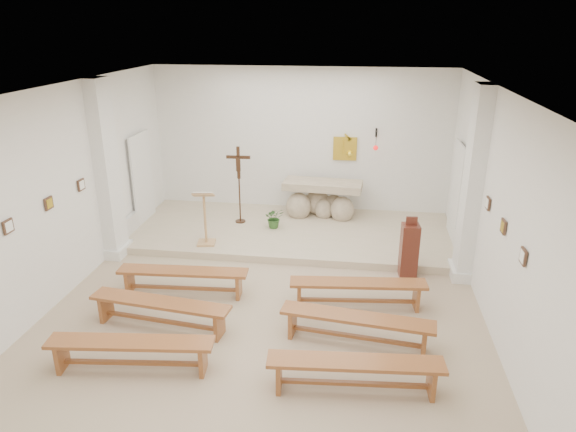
% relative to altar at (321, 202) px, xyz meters
% --- Properties ---
extents(ground, '(7.00, 10.00, 0.00)m').
position_rel_altar_xyz_m(ground, '(-0.57, -4.40, -0.51)').
color(ground, tan).
rests_on(ground, ground).
extents(wall_left, '(0.02, 10.00, 3.50)m').
position_rel_altar_xyz_m(wall_left, '(-4.06, -4.40, 1.24)').
color(wall_left, white).
rests_on(wall_left, ground).
extents(wall_right, '(0.02, 10.00, 3.50)m').
position_rel_altar_xyz_m(wall_right, '(2.92, -4.40, 1.24)').
color(wall_right, white).
rests_on(wall_right, ground).
extents(wall_back, '(7.00, 0.02, 3.50)m').
position_rel_altar_xyz_m(wall_back, '(-0.57, 0.59, 1.24)').
color(wall_back, white).
rests_on(wall_back, ground).
extents(ceiling, '(7.00, 10.00, 0.02)m').
position_rel_altar_xyz_m(ceiling, '(-0.57, -4.40, 2.98)').
color(ceiling, silver).
rests_on(ceiling, wall_back).
extents(sanctuary_platform, '(6.98, 3.00, 0.15)m').
position_rel_altar_xyz_m(sanctuary_platform, '(-0.57, -0.90, -0.43)').
color(sanctuary_platform, '#C7B299').
rests_on(sanctuary_platform, ground).
extents(pilaster_left, '(0.26, 0.55, 3.50)m').
position_rel_altar_xyz_m(pilaster_left, '(-3.94, -2.40, 1.24)').
color(pilaster_left, white).
rests_on(pilaster_left, ground).
extents(pilaster_right, '(0.26, 0.55, 3.50)m').
position_rel_altar_xyz_m(pilaster_right, '(2.80, -2.40, 1.24)').
color(pilaster_right, white).
rests_on(pilaster_right, ground).
extents(gold_wall_relief, '(0.55, 0.04, 0.55)m').
position_rel_altar_xyz_m(gold_wall_relief, '(0.48, 0.56, 1.14)').
color(gold_wall_relief, yellow).
rests_on(gold_wall_relief, wall_back).
extents(sanctuary_lamp, '(0.11, 0.36, 0.44)m').
position_rel_altar_xyz_m(sanctuary_lamp, '(1.18, 0.31, 1.30)').
color(sanctuary_lamp, black).
rests_on(sanctuary_lamp, wall_back).
extents(station_frame_left_front, '(0.03, 0.20, 0.20)m').
position_rel_altar_xyz_m(station_frame_left_front, '(-4.04, -5.20, 1.21)').
color(station_frame_left_front, '#472E1F').
rests_on(station_frame_left_front, wall_left).
extents(station_frame_left_mid, '(0.03, 0.20, 0.20)m').
position_rel_altar_xyz_m(station_frame_left_mid, '(-4.04, -4.20, 1.21)').
color(station_frame_left_mid, '#472E1F').
rests_on(station_frame_left_mid, wall_left).
extents(station_frame_left_rear, '(0.03, 0.20, 0.20)m').
position_rel_altar_xyz_m(station_frame_left_rear, '(-4.04, -3.20, 1.21)').
color(station_frame_left_rear, '#472E1F').
rests_on(station_frame_left_rear, wall_left).
extents(station_frame_right_front, '(0.03, 0.20, 0.20)m').
position_rel_altar_xyz_m(station_frame_right_front, '(2.90, -5.20, 1.21)').
color(station_frame_right_front, '#472E1F').
rests_on(station_frame_right_front, wall_right).
extents(station_frame_right_mid, '(0.03, 0.20, 0.20)m').
position_rel_altar_xyz_m(station_frame_right_mid, '(2.90, -4.20, 1.21)').
color(station_frame_right_mid, '#472E1F').
rests_on(station_frame_right_mid, wall_right).
extents(station_frame_right_rear, '(0.03, 0.20, 0.20)m').
position_rel_altar_xyz_m(station_frame_right_rear, '(2.90, -3.20, 1.21)').
color(station_frame_right_rear, '#472E1F').
rests_on(station_frame_right_rear, wall_right).
extents(radiator_left, '(0.10, 0.85, 0.52)m').
position_rel_altar_xyz_m(radiator_left, '(-4.00, -1.70, -0.24)').
color(radiator_left, silver).
rests_on(radiator_left, ground).
extents(radiator_right, '(0.10, 0.85, 0.52)m').
position_rel_altar_xyz_m(radiator_right, '(2.86, -1.70, -0.24)').
color(radiator_right, silver).
rests_on(radiator_right, ground).
extents(altar, '(1.84, 0.86, 0.93)m').
position_rel_altar_xyz_m(altar, '(0.00, 0.00, 0.00)').
color(altar, beige).
rests_on(altar, sanctuary_platform).
extents(lectern, '(0.47, 0.42, 1.18)m').
position_rel_altar_xyz_m(lectern, '(-2.20, -1.97, 0.23)').
color(lectern, tan).
rests_on(lectern, sanctuary_platform).
extents(crucifix_stand, '(0.53, 0.23, 1.75)m').
position_rel_altar_xyz_m(crucifix_stand, '(-1.79, -0.65, 0.66)').
color(crucifix_stand, '#3D2613').
rests_on(crucifix_stand, sanctuary_platform).
extents(potted_plant, '(0.51, 0.47, 0.46)m').
position_rel_altar_xyz_m(potted_plant, '(-0.96, -0.88, -0.12)').
color(potted_plant, '#2E5B24').
rests_on(potted_plant, sanctuary_platform).
extents(donation_pedestal, '(0.34, 0.34, 1.17)m').
position_rel_altar_xyz_m(donation_pedestal, '(1.82, -2.50, 0.01)').
color(donation_pedestal, '#582319').
rests_on(donation_pedestal, ground).
extents(bench_left_front, '(2.24, 0.49, 0.47)m').
position_rel_altar_xyz_m(bench_left_front, '(-2.06, -3.78, -0.15)').
color(bench_left_front, '#9C5A2D').
rests_on(bench_left_front, ground).
extents(bench_right_front, '(2.25, 0.58, 0.47)m').
position_rel_altar_xyz_m(bench_right_front, '(0.92, -3.78, -0.15)').
color(bench_right_front, '#9C5A2D').
rests_on(bench_right_front, ground).
extents(bench_left_second, '(2.25, 0.62, 0.47)m').
position_rel_altar_xyz_m(bench_left_second, '(-2.06, -4.83, -0.15)').
color(bench_left_second, '#9C5A2D').
rests_on(bench_left_second, ground).
extents(bench_right_second, '(2.25, 0.62, 0.47)m').
position_rel_altar_xyz_m(bench_right_second, '(0.92, -4.83, -0.15)').
color(bench_right_second, '#9C5A2D').
rests_on(bench_right_second, ground).
extents(bench_left_third, '(2.25, 0.59, 0.47)m').
position_rel_altar_xyz_m(bench_left_third, '(-2.06, -5.88, -0.15)').
color(bench_left_third, '#9C5A2D').
rests_on(bench_left_third, ground).
extents(bench_right_third, '(2.24, 0.53, 0.47)m').
position_rel_altar_xyz_m(bench_right_third, '(0.92, -5.88, -0.15)').
color(bench_right_third, '#9C5A2D').
rests_on(bench_right_third, ground).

